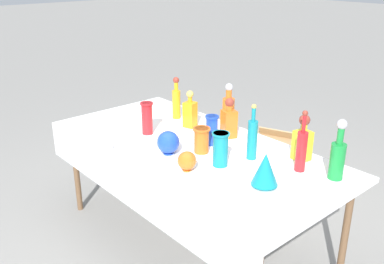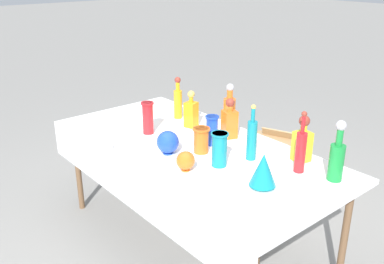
{
  "view_description": "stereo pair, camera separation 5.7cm",
  "coord_description": "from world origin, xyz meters",
  "views": [
    {
      "loc": [
        1.96,
        -1.71,
        1.89
      ],
      "look_at": [
        0.0,
        0.0,
        0.86
      ],
      "focal_mm": 40.0,
      "sensor_mm": 36.0,
      "label": 1
    },
    {
      "loc": [
        2.0,
        -1.67,
        1.89
      ],
      "look_at": [
        0.0,
        0.0,
        0.86
      ],
      "focal_mm": 40.0,
      "sensor_mm": 36.0,
      "label": 2
    }
  ],
  "objects": [
    {
      "name": "cardboard_box_behind_left",
      "position": [
        -0.23,
        1.18,
        0.2
      ],
      "size": [
        0.61,
        0.57,
        0.48
      ],
      "color": "tan",
      "rests_on": "ground"
    },
    {
      "name": "square_decanter_2",
      "position": [
        -0.28,
        0.23,
        0.87
      ],
      "size": [
        0.1,
        0.1,
        0.28
      ],
      "color": "orange",
      "rests_on": "display_table"
    },
    {
      "name": "tall_bottle_0",
      "position": [
        0.88,
        0.31,
        0.9
      ],
      "size": [
        0.08,
        0.08,
        0.35
      ],
      "color": "#198C38",
      "rests_on": "display_table"
    },
    {
      "name": "round_bowl_0",
      "position": [
        -0.01,
        -0.2,
        0.84
      ],
      "size": [
        0.14,
        0.14,
        0.15
      ],
      "color": "blue",
      "rests_on": "display_table"
    },
    {
      "name": "slender_vase_0",
      "position": [
        0.33,
        -0.06,
        0.87
      ],
      "size": [
        0.11,
        0.11,
        0.21
      ],
      "color": "teal",
      "rests_on": "display_table"
    },
    {
      "name": "tall_bottle_4",
      "position": [
        0.68,
        0.24,
        0.9
      ],
      "size": [
        0.06,
        0.06,
        0.37
      ],
      "color": "red",
      "rests_on": "display_table"
    },
    {
      "name": "square_decanter_1",
      "position": [
        0.05,
        0.3,
        0.88
      ],
      "size": [
        0.12,
        0.12,
        0.28
      ],
      "color": "orange",
      "rests_on": "display_table"
    },
    {
      "name": "tall_bottle_2",
      "position": [
        -0.06,
        0.4,
        0.9
      ],
      "size": [
        0.09,
        0.09,
        0.35
      ],
      "color": "orange",
      "rests_on": "display_table"
    },
    {
      "name": "slender_vase_2",
      "position": [
        0.11,
        -0.02,
        0.85
      ],
      "size": [
        0.11,
        0.11,
        0.17
      ],
      "color": "orange",
      "rests_on": "display_table"
    },
    {
      "name": "slender_vase_3",
      "position": [
        -0.38,
        -0.09,
        0.88
      ],
      "size": [
        0.09,
        0.09,
        0.23
      ],
      "color": "red",
      "rests_on": "display_table"
    },
    {
      "name": "price_tag_left",
      "position": [
        -0.32,
        -0.43,
        0.78
      ],
      "size": [
        0.05,
        0.02,
        0.04
      ],
      "primitive_type": "cube",
      "rotation": [
        -0.21,
        0.0,
        0.09
      ],
      "color": "white",
      "rests_on": "display_table"
    },
    {
      "name": "round_bowl_1",
      "position": [
        0.25,
        -0.26,
        0.82
      ],
      "size": [
        0.11,
        0.11,
        0.12
      ],
      "color": "orange",
      "rests_on": "display_table"
    },
    {
      "name": "tall_bottle_3",
      "position": [
        -0.5,
        0.27,
        0.9
      ],
      "size": [
        0.06,
        0.06,
        0.33
      ],
      "color": "orange",
      "rests_on": "display_table"
    },
    {
      "name": "tall_bottle_1",
      "position": [
        0.39,
        0.15,
        0.9
      ],
      "size": [
        0.06,
        0.06,
        0.35
      ],
      "color": "teal",
      "rests_on": "display_table"
    },
    {
      "name": "square_decanter_0",
      "position": [
        0.6,
        0.37,
        0.88
      ],
      "size": [
        0.11,
        0.11,
        0.29
      ],
      "color": "yellow",
      "rests_on": "display_table"
    },
    {
      "name": "ground_plane",
      "position": [
        0.0,
        0.0,
        0.0
      ],
      "size": [
        40.0,
        40.0,
        0.0
      ],
      "primitive_type": "plane",
      "color": "gray"
    },
    {
      "name": "slender_vase_1",
      "position": [
        0.06,
        0.12,
        0.87
      ],
      "size": [
        0.09,
        0.09,
        0.2
      ],
      "color": "blue",
      "rests_on": "display_table"
    },
    {
      "name": "display_table",
      "position": [
        0.0,
        -0.03,
        0.71
      ],
      "size": [
        2.08,
        1.02,
        0.76
      ],
      "color": "white",
      "rests_on": "ground"
    },
    {
      "name": "fluted_vase_0",
      "position": [
        0.67,
        -0.06,
        0.86
      ],
      "size": [
        0.15,
        0.15,
        0.19
      ],
      "color": "teal",
      "rests_on": "display_table"
    }
  ]
}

